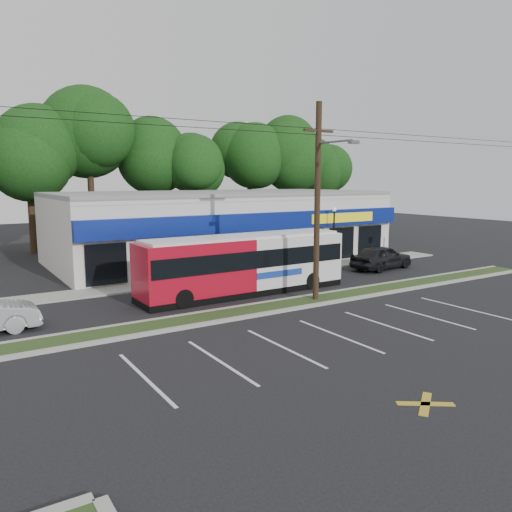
{
  "coord_description": "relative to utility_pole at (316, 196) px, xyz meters",
  "views": [
    {
      "loc": [
        -13.07,
        -18.58,
        6.22
      ],
      "look_at": [
        1.89,
        5.0,
        1.94
      ],
      "focal_mm": 35.0,
      "sensor_mm": 36.0,
      "label": 1
    }
  ],
  "objects": [
    {
      "name": "ground",
      "position": [
        -2.83,
        -0.93,
        -5.41
      ],
      "size": [
        120.0,
        120.0,
        0.0
      ],
      "primitive_type": "plane",
      "color": "black",
      "rests_on": "ground"
    },
    {
      "name": "grass_strip",
      "position": [
        -2.83,
        0.07,
        -5.35
      ],
      "size": [
        40.0,
        1.6,
        0.12
      ],
      "primitive_type": "cube",
      "color": "#2B3C18",
      "rests_on": "ground"
    },
    {
      "name": "curb_south",
      "position": [
        -2.83,
        -0.78,
        -5.34
      ],
      "size": [
        40.0,
        0.25,
        0.14
      ],
      "primitive_type": "cube",
      "color": "#9E9E93",
      "rests_on": "ground"
    },
    {
      "name": "curb_north",
      "position": [
        -2.83,
        0.92,
        -5.34
      ],
      "size": [
        40.0,
        0.25,
        0.14
      ],
      "primitive_type": "cube",
      "color": "#9E9E93",
      "rests_on": "ground"
    },
    {
      "name": "sidewalk",
      "position": [
        2.17,
        8.07,
        -5.36
      ],
      "size": [
        32.0,
        2.2,
        0.1
      ],
      "primitive_type": "cube",
      "color": "#9E9E93",
      "rests_on": "ground"
    },
    {
      "name": "strip_mall",
      "position": [
        2.67,
        14.99,
        -2.76
      ],
      "size": [
        25.0,
        12.55,
        5.3
      ],
      "color": "beige",
      "rests_on": "ground"
    },
    {
      "name": "utility_pole",
      "position": [
        0.0,
        0.0,
        0.0
      ],
      "size": [
        50.0,
        2.77,
        10.0
      ],
      "color": "black",
      "rests_on": "ground"
    },
    {
      "name": "lamp_post",
      "position": [
        8.17,
        7.87,
        -2.74
      ],
      "size": [
        0.3,
        0.3,
        4.25
      ],
      "color": "black",
      "rests_on": "ground"
    },
    {
      "name": "sign_post",
      "position": [
        13.17,
        7.65,
        -3.86
      ],
      "size": [
        0.45,
        0.1,
        2.23
      ],
      "color": "#59595E",
      "rests_on": "ground"
    },
    {
      "name": "tree_line",
      "position": [
        1.17,
        25.07,
        3.0
      ],
      "size": [
        46.76,
        6.76,
        11.83
      ],
      "color": "black",
      "rests_on": "ground"
    },
    {
      "name": "metrobus",
      "position": [
        -2.0,
        3.57,
        -3.7
      ],
      "size": [
        12.1,
        2.75,
        3.24
      ],
      "rotation": [
        0.0,
        0.0,
        0.02
      ],
      "color": "#AC0D20",
      "rests_on": "ground"
    },
    {
      "name": "car_dark",
      "position": [
        10.0,
        4.89,
        -4.55
      ],
      "size": [
        5.27,
        2.67,
        1.72
      ],
      "primitive_type": "imported",
      "rotation": [
        0.0,
        0.0,
        1.7
      ],
      "color": "black",
      "rests_on": "ground"
    },
    {
      "name": "pedestrian_a",
      "position": [
        3.13,
        6.53,
        -4.6
      ],
      "size": [
        0.67,
        0.51,
        1.63
      ],
      "primitive_type": "imported",
      "rotation": [
        0.0,
        0.0,
        3.36
      ],
      "color": "silver",
      "rests_on": "ground"
    },
    {
      "name": "pedestrian_b",
      "position": [
        3.02,
        6.73,
        -4.58
      ],
      "size": [
        0.97,
        0.86,
        1.67
      ],
      "primitive_type": "imported",
      "rotation": [
        0.0,
        0.0,
        2.82
      ],
      "color": "#BBB0A9",
      "rests_on": "ground"
    }
  ]
}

